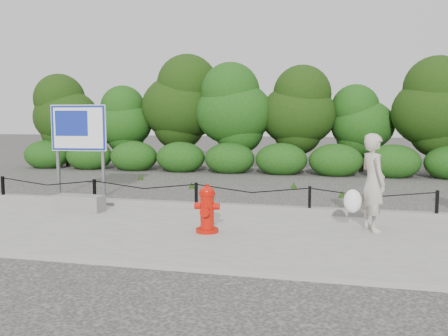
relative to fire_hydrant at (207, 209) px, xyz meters
name	(u,v)px	position (x,y,z in m)	size (l,w,h in m)	color
ground	(196,213)	(-0.81, 2.04, -0.49)	(90.00, 90.00, 0.00)	#2D2B28
sidewalk	(165,231)	(-0.81, 0.04, -0.45)	(14.00, 4.00, 0.08)	gray
curb	(197,206)	(-0.81, 2.09, -0.34)	(14.00, 0.22, 0.14)	slate
chain_barrier	(196,192)	(-0.81, 2.04, -0.04)	(10.06, 0.06, 0.60)	black
treeline	(257,110)	(-0.94, 10.98, 1.94)	(20.04, 3.65, 4.67)	black
fire_hydrant	(207,209)	(0.00, 0.00, 0.00)	(0.46, 0.47, 0.87)	red
pedestrian	(372,184)	(2.84, 0.82, 0.45)	(0.83, 0.76, 1.76)	#AEA995
concrete_block	(79,203)	(-3.24, 1.23, -0.24)	(1.10, 0.38, 0.35)	slate
advertising_sign	(79,132)	(-4.54, 3.49, 1.24)	(1.54, 0.25, 2.46)	slate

